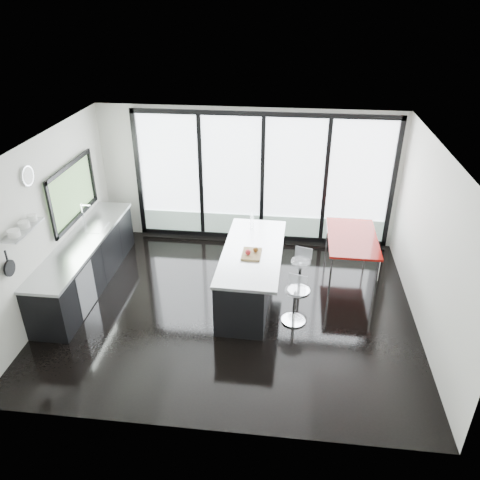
# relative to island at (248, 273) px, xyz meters

# --- Properties ---
(floor) EXTENTS (6.00, 5.00, 0.00)m
(floor) POSITION_rel_island_xyz_m (-0.23, -0.35, -0.48)
(floor) COLOR black
(floor) RESTS_ON ground
(ceiling) EXTENTS (6.00, 5.00, 0.00)m
(ceiling) POSITION_rel_island_xyz_m (-0.23, -0.35, 2.32)
(ceiling) COLOR white
(ceiling) RESTS_ON wall_back
(wall_back) EXTENTS (6.00, 0.09, 2.80)m
(wall_back) POSITION_rel_island_xyz_m (0.04, 2.11, 0.79)
(wall_back) COLOR beige
(wall_back) RESTS_ON ground
(wall_front) EXTENTS (6.00, 0.00, 2.80)m
(wall_front) POSITION_rel_island_xyz_m (-0.23, -2.85, 0.92)
(wall_front) COLOR beige
(wall_front) RESTS_ON ground
(wall_left) EXTENTS (0.26, 5.00, 2.80)m
(wall_left) POSITION_rel_island_xyz_m (-3.20, -0.08, 1.08)
(wall_left) COLOR beige
(wall_left) RESTS_ON ground
(wall_right) EXTENTS (0.00, 5.00, 2.80)m
(wall_right) POSITION_rel_island_xyz_m (2.77, -0.35, 0.92)
(wall_right) COLOR beige
(wall_right) RESTS_ON ground
(counter_cabinets) EXTENTS (0.69, 3.24, 1.36)m
(counter_cabinets) POSITION_rel_island_xyz_m (-2.90, 0.05, -0.02)
(counter_cabinets) COLOR black
(counter_cabinets) RESTS_ON floor
(island) EXTENTS (1.03, 2.34, 1.23)m
(island) POSITION_rel_island_xyz_m (0.00, 0.00, 0.00)
(island) COLOR black
(island) RESTS_ON floor
(bar_stool_near) EXTENTS (0.48, 0.48, 0.62)m
(bar_stool_near) POSITION_rel_island_xyz_m (0.81, -0.59, -0.17)
(bar_stool_near) COLOR silver
(bar_stool_near) RESTS_ON floor
(bar_stool_far) EXTENTS (0.50, 0.50, 0.63)m
(bar_stool_far) POSITION_rel_island_xyz_m (0.89, 0.28, -0.16)
(bar_stool_far) COLOR silver
(bar_stool_far) RESTS_ON floor
(red_table) EXTENTS (0.89, 1.55, 0.82)m
(red_table) POSITION_rel_island_xyz_m (1.80, 0.90, -0.07)
(red_table) COLOR maroon
(red_table) RESTS_ON floor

